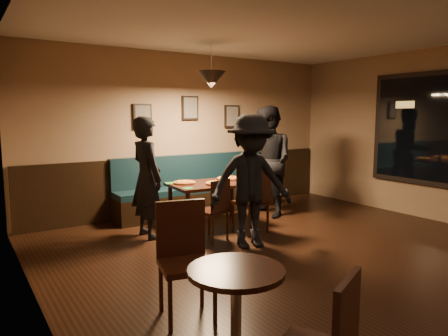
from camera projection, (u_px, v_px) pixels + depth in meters
name	position (u px, v px, depth m)	size (l,w,h in m)	color
floor	(338.00, 268.00, 4.66)	(7.00, 7.00, 0.00)	black
ceiling	(348.00, 11.00, 4.30)	(7.00, 7.00, 0.00)	silver
wall_back	(189.00, 133.00, 7.39)	(6.00, 6.00, 0.00)	#8C704F
wall_left	(49.00, 162.00, 2.85)	(7.00, 7.00, 0.00)	#8C704F
wainscot	(191.00, 183.00, 7.48)	(5.88, 0.06, 1.00)	black
booth_bench	(198.00, 185.00, 7.25)	(3.00, 0.60, 1.00)	#0F232D
window_frame	(445.00, 129.00, 6.49)	(0.06, 2.56, 1.86)	black
window_glass	(444.00, 129.00, 6.48)	(2.40, 2.40, 0.00)	black
picture_left	(142.00, 116.00, 6.83)	(0.32, 0.04, 0.42)	black
picture_center	(190.00, 108.00, 7.30)	(0.32, 0.04, 0.42)	black
picture_right	(232.00, 116.00, 7.81)	(0.32, 0.04, 0.42)	black
pendant_lamp	(211.00, 80.00, 6.17)	(0.44, 0.44, 0.25)	black
dining_table	(212.00, 204.00, 6.42)	(1.27, 0.82, 0.68)	black
chair_near_left	(211.00, 210.00, 5.66)	(0.38, 0.38, 0.86)	black
chair_near_right	(250.00, 201.00, 6.02)	(0.42, 0.42, 0.95)	black
diner_left	(147.00, 178.00, 5.76)	(0.62, 0.41, 1.71)	black
diner_right	(268.00, 161.00, 6.99)	(0.92, 0.71, 1.88)	black
diner_front	(251.00, 182.00, 5.33)	(1.12, 0.64, 1.74)	black
pizza_a	(185.00, 182.00, 6.28)	(0.33, 0.33, 0.04)	orange
pizza_b	(218.00, 183.00, 6.20)	(0.37, 0.37, 0.04)	gold
pizza_c	(228.00, 178.00, 6.68)	(0.36, 0.36, 0.04)	orange
soda_glass	(254.00, 178.00, 6.39)	(0.07, 0.07, 0.14)	black
tabasco_bottle	(242.00, 177.00, 6.56)	(0.03, 0.03, 0.11)	maroon
napkin_a	(170.00, 183.00, 6.31)	(0.15, 0.15, 0.01)	#217F22
napkin_b	(188.00, 188.00, 5.87)	(0.14, 0.14, 0.01)	#1F752C
cutlery_set	(227.00, 186.00, 6.07)	(0.02, 0.17, 0.00)	#B6B6BB
cafe_table	(236.00, 318.00, 2.80)	(0.66, 0.66, 0.70)	black
cafe_chair_far	(187.00, 262.00, 3.45)	(0.44, 0.44, 0.99)	#331C0E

